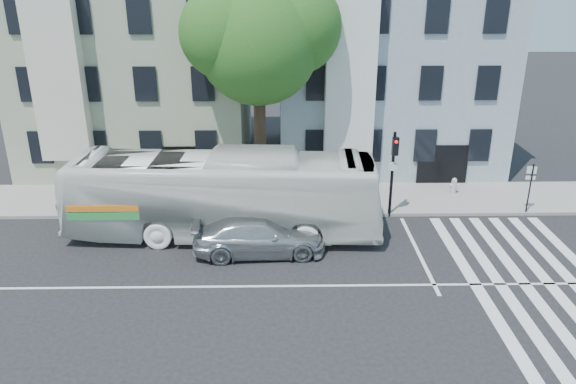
{
  "coord_description": "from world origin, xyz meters",
  "views": [
    {
      "loc": [
        0.91,
        -17.5,
        10.68
      ],
      "look_at": [
        1.25,
        3.15,
        2.4
      ],
      "focal_mm": 35.0,
      "sensor_mm": 36.0,
      "label": 1
    }
  ],
  "objects_px": {
    "fire_hydrant": "(454,185)",
    "sedan": "(259,235)",
    "traffic_signal": "(393,164)",
    "bus": "(223,195)"
  },
  "relations": [
    {
      "from": "sedan",
      "to": "traffic_signal",
      "type": "height_order",
      "value": "traffic_signal"
    },
    {
      "from": "bus",
      "to": "sedan",
      "type": "height_order",
      "value": "bus"
    },
    {
      "from": "bus",
      "to": "fire_hydrant",
      "type": "distance_m",
      "value": 11.91
    },
    {
      "from": "bus",
      "to": "sedan",
      "type": "xyz_separation_m",
      "value": [
        1.53,
        -1.68,
        -1.06
      ]
    },
    {
      "from": "fire_hydrant",
      "to": "sedan",
      "type": "bearing_deg",
      "value": -148.38
    },
    {
      "from": "traffic_signal",
      "to": "fire_hydrant",
      "type": "bearing_deg",
      "value": 29.15
    },
    {
      "from": "traffic_signal",
      "to": "fire_hydrant",
      "type": "relative_size",
      "value": 4.91
    },
    {
      "from": "sedan",
      "to": "traffic_signal",
      "type": "bearing_deg",
      "value": -63.67
    },
    {
      "from": "sedan",
      "to": "fire_hydrant",
      "type": "distance_m",
      "value": 11.21
    },
    {
      "from": "bus",
      "to": "fire_hydrant",
      "type": "height_order",
      "value": "bus"
    }
  ]
}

